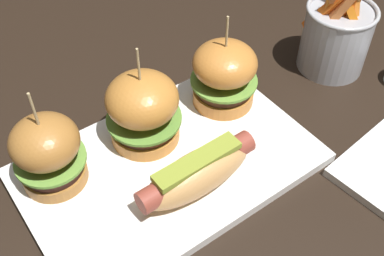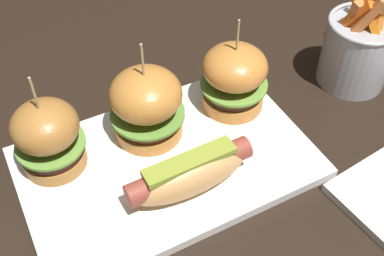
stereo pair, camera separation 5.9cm
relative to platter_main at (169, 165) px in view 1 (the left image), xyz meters
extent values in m
plane|color=black|center=(0.00, 0.00, -0.01)|extent=(3.00, 3.00, 0.00)
cube|color=white|center=(0.00, 0.00, 0.00)|extent=(0.36, 0.23, 0.01)
ellipsoid|color=tan|center=(0.01, -0.05, 0.03)|extent=(0.15, 0.06, 0.05)
cylinder|color=#964031|center=(0.01, -0.05, 0.04)|extent=(0.16, 0.03, 0.03)
cube|color=olive|center=(0.01, -0.05, 0.05)|extent=(0.11, 0.03, 0.01)
cylinder|color=#B07233|center=(-0.13, 0.06, 0.02)|extent=(0.08, 0.08, 0.02)
cylinder|color=#4F2C23|center=(-0.13, 0.06, 0.03)|extent=(0.07, 0.07, 0.02)
cylinder|color=#6B9E3D|center=(-0.13, 0.06, 0.04)|extent=(0.09, 0.09, 0.00)
ellipsoid|color=#B07233|center=(-0.13, 0.06, 0.07)|extent=(0.08, 0.08, 0.06)
cylinder|color=tan|center=(-0.13, 0.06, 0.12)|extent=(0.00, 0.00, 0.06)
cylinder|color=#C98035|center=(0.00, 0.05, 0.02)|extent=(0.09, 0.09, 0.02)
cylinder|color=#573121|center=(0.00, 0.05, 0.03)|extent=(0.08, 0.08, 0.01)
cylinder|color=#609338|center=(0.00, 0.05, 0.04)|extent=(0.10, 0.10, 0.00)
ellipsoid|color=#C98035|center=(0.00, 0.05, 0.07)|extent=(0.09, 0.09, 0.06)
cylinder|color=tan|center=(0.00, 0.05, 0.12)|extent=(0.00, 0.00, 0.06)
cylinder|color=#CD7F35|center=(0.13, 0.05, 0.02)|extent=(0.09, 0.09, 0.02)
cylinder|color=#4A2B1B|center=(0.13, 0.05, 0.03)|extent=(0.08, 0.08, 0.01)
cylinder|color=#6B9E3D|center=(0.13, 0.05, 0.04)|extent=(0.09, 0.09, 0.00)
ellipsoid|color=#CD7F35|center=(0.13, 0.05, 0.07)|extent=(0.09, 0.09, 0.06)
cylinder|color=tan|center=(0.13, 0.05, 0.12)|extent=(0.00, 0.00, 0.06)
cylinder|color=#A8AAB2|center=(0.32, 0.03, 0.04)|extent=(0.10, 0.10, 0.10)
torus|color=#B7BABF|center=(0.32, 0.03, 0.10)|extent=(0.11, 0.11, 0.01)
cube|color=orange|center=(0.34, 0.04, 0.09)|extent=(0.02, 0.02, 0.08)
cube|color=orange|center=(0.33, 0.02, 0.09)|extent=(0.04, 0.01, 0.08)
cube|color=orange|center=(0.33, 0.00, 0.08)|extent=(0.02, 0.04, 0.06)
cube|color=orange|center=(0.32, 0.05, 0.09)|extent=(0.03, 0.03, 0.08)
cube|color=orange|center=(0.30, 0.04, 0.10)|extent=(0.04, 0.06, 0.08)
cube|color=orange|center=(0.32, 0.02, 0.08)|extent=(0.02, 0.03, 0.06)
cube|color=orange|center=(0.34, 0.02, 0.10)|extent=(0.04, 0.04, 0.08)
cube|color=orange|center=(0.31, 0.04, 0.08)|extent=(0.02, 0.02, 0.06)
cube|color=orange|center=(0.31, 0.04, 0.09)|extent=(0.02, 0.03, 0.08)
cube|color=orange|center=(0.33, 0.05, 0.09)|extent=(0.01, 0.04, 0.07)
cube|color=orange|center=(0.31, 0.02, 0.10)|extent=(0.04, 0.04, 0.09)
cube|color=orange|center=(0.33, 0.01, 0.10)|extent=(0.02, 0.04, 0.09)
camera|label=1|loc=(-0.20, -0.33, 0.47)|focal=44.52mm
camera|label=2|loc=(-0.15, -0.36, 0.47)|focal=44.52mm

